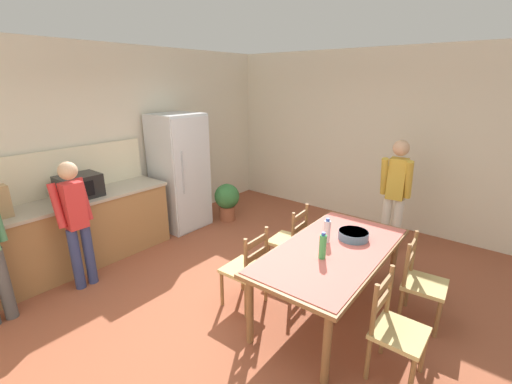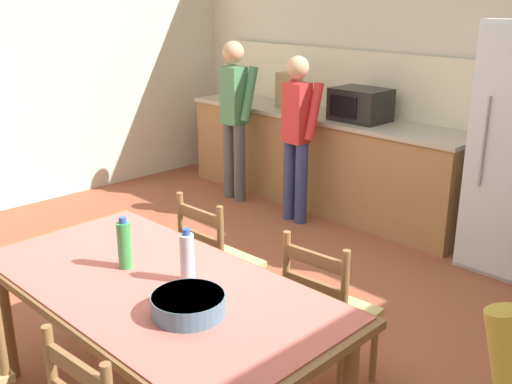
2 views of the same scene
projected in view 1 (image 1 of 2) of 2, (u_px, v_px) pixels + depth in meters
ground_plane at (243, 299)px, 3.93m from camera, size 8.32×8.32×0.00m
wall_back at (106, 147)px, 5.07m from camera, size 6.52×0.12×2.90m
wall_right at (366, 138)px, 5.89m from camera, size 0.12×5.20×2.90m
kitchen_counter at (48, 242)px, 4.27m from camera, size 3.22×0.66×0.94m
counter_splashback at (26, 179)px, 4.22m from camera, size 3.18×0.03×0.60m
refrigerator at (180, 172)px, 5.64m from camera, size 0.76×0.73×1.90m
microwave at (79, 186)px, 4.42m from camera, size 0.50×0.39×0.30m
dining_table at (332, 255)px, 3.52m from camera, size 1.97×1.03×0.76m
bottle_near_centre at (323, 246)px, 3.27m from camera, size 0.07×0.07×0.27m
bottle_off_centre at (327, 231)px, 3.60m from camera, size 0.07×0.07×0.27m
serving_bowl at (353, 235)px, 3.69m from camera, size 0.32×0.32×0.09m
chair_side_near_right at (421, 282)px, 3.47m from camera, size 0.45×0.44×0.91m
chair_side_far_right at (290, 240)px, 4.38m from camera, size 0.45×0.44×0.91m
chair_side_near_left at (395, 330)px, 2.81m from camera, size 0.42×0.40×0.91m
chair_side_far_left at (247, 269)px, 3.71m from camera, size 0.44×0.42×0.91m
person_at_counter at (76, 219)px, 3.94m from camera, size 0.39×0.27×1.55m
person_by_table at (395, 191)px, 4.77m from camera, size 0.30×0.43×1.64m
potted_plant at (227, 199)px, 6.05m from camera, size 0.44×0.44×0.67m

